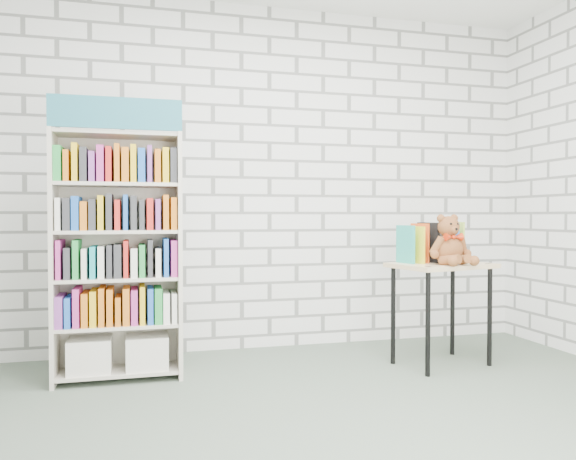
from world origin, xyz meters
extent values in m
plane|color=#4C5A4C|center=(0.00, 0.00, 0.00)|extent=(4.50, 4.50, 0.00)
cube|color=silver|center=(0.00, 2.00, 1.40)|extent=(4.50, 0.02, 2.80)
cube|color=beige|center=(-1.57, 1.35, 0.82)|extent=(0.03, 0.32, 1.64)
cube|color=beige|center=(-0.78, 1.35, 0.82)|extent=(0.03, 0.32, 1.64)
cube|color=beige|center=(-1.18, 1.50, 0.82)|extent=(0.82, 0.02, 1.64)
cube|color=#276E80|center=(-1.18, 1.20, 1.74)|extent=(0.82, 0.02, 0.20)
cube|color=beige|center=(-1.18, 1.35, 0.05)|extent=(0.76, 0.30, 0.02)
cube|color=beige|center=(-1.18, 1.35, 0.36)|extent=(0.76, 0.30, 0.02)
cube|color=beige|center=(-1.18, 1.35, 0.67)|extent=(0.76, 0.30, 0.02)
cube|color=beige|center=(-1.18, 1.35, 0.98)|extent=(0.76, 0.30, 0.02)
cube|color=beige|center=(-1.18, 1.35, 1.29)|extent=(0.76, 0.30, 0.02)
cube|color=beige|center=(-1.18, 1.35, 1.62)|extent=(0.76, 0.30, 0.02)
cube|color=silver|center=(-1.36, 1.35, 0.18)|extent=(0.27, 0.26, 0.22)
cube|color=silver|center=(-0.99, 1.35, 0.18)|extent=(0.27, 0.26, 0.22)
cube|color=purple|center=(-1.18, 1.34, 0.48)|extent=(0.76, 0.26, 0.22)
cube|color=#333338|center=(-1.18, 1.34, 0.79)|extent=(0.76, 0.26, 0.22)
cube|color=red|center=(-1.18, 1.34, 1.10)|extent=(0.76, 0.26, 0.22)
cube|color=yellow|center=(-1.18, 1.34, 1.41)|extent=(0.76, 0.26, 0.22)
cube|color=#D6B280|center=(1.09, 1.14, 0.73)|extent=(0.78, 0.62, 0.03)
cylinder|color=black|center=(0.84, 0.89, 0.36)|extent=(0.03, 0.03, 0.71)
cylinder|color=black|center=(0.76, 1.25, 0.36)|extent=(0.03, 0.03, 0.71)
cylinder|color=black|center=(1.41, 1.02, 0.36)|extent=(0.03, 0.03, 0.71)
cylinder|color=black|center=(1.33, 1.38, 0.36)|extent=(0.03, 0.03, 0.71)
cylinder|color=black|center=(0.85, 0.90, 0.74)|extent=(0.05, 0.05, 0.01)
cylinder|color=black|center=(1.40, 1.03, 0.74)|extent=(0.05, 0.05, 0.01)
cube|color=teal|center=(0.83, 1.19, 0.89)|extent=(0.06, 0.21, 0.29)
cube|color=yellow|center=(0.90, 1.21, 0.89)|extent=(0.06, 0.21, 0.29)
cube|color=#E65219|center=(0.96, 1.22, 0.89)|extent=(0.06, 0.21, 0.29)
cube|color=black|center=(1.03, 1.24, 0.89)|extent=(0.06, 0.21, 0.29)
cube|color=white|center=(1.09, 1.25, 0.89)|extent=(0.06, 0.21, 0.29)
cube|color=#C47222|center=(1.16, 1.27, 0.89)|extent=(0.06, 0.21, 0.29)
cube|color=#3673CD|center=(1.22, 1.28, 0.89)|extent=(0.06, 0.21, 0.29)
cube|color=#A9C742|center=(1.29, 1.30, 0.89)|extent=(0.06, 0.21, 0.29)
ellipsoid|color=brown|center=(1.09, 1.05, 0.85)|extent=(0.21, 0.18, 0.21)
sphere|color=brown|center=(1.09, 1.04, 1.01)|extent=(0.15, 0.15, 0.15)
sphere|color=brown|center=(1.03, 1.05, 1.07)|extent=(0.06, 0.06, 0.06)
sphere|color=brown|center=(1.14, 1.06, 1.07)|extent=(0.06, 0.06, 0.06)
sphere|color=brown|center=(1.09, 0.98, 0.99)|extent=(0.06, 0.06, 0.06)
sphere|color=black|center=(1.07, 0.98, 1.03)|extent=(0.02, 0.02, 0.02)
sphere|color=black|center=(1.12, 0.99, 1.03)|extent=(0.02, 0.02, 0.02)
sphere|color=black|center=(1.10, 0.96, 0.99)|extent=(0.02, 0.02, 0.02)
cylinder|color=brown|center=(0.98, 1.02, 0.88)|extent=(0.10, 0.08, 0.15)
cylinder|color=brown|center=(1.19, 1.04, 0.88)|extent=(0.11, 0.09, 0.15)
sphere|color=brown|center=(0.95, 1.00, 0.82)|extent=(0.06, 0.06, 0.06)
sphere|color=brown|center=(1.23, 1.03, 0.82)|extent=(0.06, 0.06, 0.06)
cylinder|color=brown|center=(1.04, 0.94, 0.78)|extent=(0.12, 0.17, 0.08)
cylinder|color=brown|center=(1.16, 0.95, 0.78)|extent=(0.10, 0.17, 0.08)
sphere|color=brown|center=(1.02, 0.87, 0.78)|extent=(0.07, 0.07, 0.07)
sphere|color=brown|center=(1.19, 0.88, 0.78)|extent=(0.07, 0.07, 0.07)
cone|color=#BA270B|center=(1.06, 0.98, 0.94)|extent=(0.07, 0.06, 0.06)
cone|color=#BA270B|center=(1.13, 0.99, 0.94)|extent=(0.07, 0.06, 0.06)
sphere|color=#BA270B|center=(1.09, 0.98, 0.94)|extent=(0.03, 0.03, 0.03)
camera|label=1|loc=(-1.03, -2.52, 1.08)|focal=35.00mm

